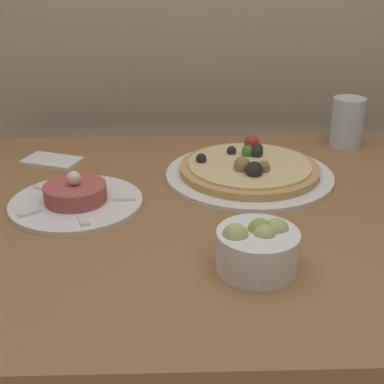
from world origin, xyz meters
TOP-DOWN VIEW (x-y plane):
  - dining_table at (0.00, 0.43)m, footprint 1.07×0.86m
  - pizza_plate at (0.07, 0.58)m, footprint 0.36×0.36m
  - tartare_plate at (-0.28, 0.45)m, footprint 0.25×0.25m
  - small_bowl at (0.04, 0.22)m, footprint 0.12×0.12m
  - drinking_glass at (0.33, 0.77)m, footprint 0.08×0.08m
  - napkin at (-0.37, 0.67)m, footprint 0.14×0.11m

SIDE VIEW (x-z plane):
  - dining_table at x=0.00m, z-range 0.27..1.02m
  - napkin at x=-0.37m, z-range 0.75..0.76m
  - tartare_plate at x=-0.28m, z-range 0.73..0.80m
  - pizza_plate at x=0.07m, z-range 0.74..0.80m
  - small_bowl at x=0.04m, z-range 0.75..0.83m
  - drinking_glass at x=0.33m, z-range 0.75..0.87m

